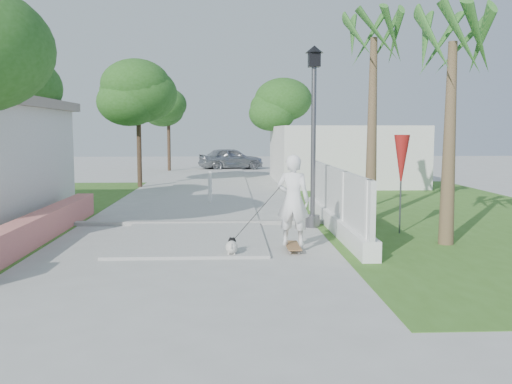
{
  "coord_description": "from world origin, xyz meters",
  "views": [
    {
      "loc": [
        0.85,
        -8.45,
        2.39
      ],
      "look_at": [
        1.4,
        3.52,
        1.1
      ],
      "focal_mm": 40.0,
      "sensor_mm": 36.0,
      "label": 1
    }
  ],
  "objects": [
    {
      "name": "tree_left_mid",
      "position": [
        -5.48,
        8.48,
        3.5
      ],
      "size": [
        3.2,
        3.2,
        4.85
      ],
      "color": "#4C3826",
      "rests_on": "ground"
    },
    {
      "name": "tree_path_right",
      "position": [
        3.22,
        19.98,
        3.49
      ],
      "size": [
        3.0,
        3.0,
        4.79
      ],
      "color": "#4C3826",
      "rests_on": "ground"
    },
    {
      "name": "tree_path_left",
      "position": [
        -2.98,
        15.98,
        3.82
      ],
      "size": [
        3.4,
        3.4,
        5.23
      ],
      "color": "#4C3826",
      "rests_on": "ground"
    },
    {
      "name": "patio_umbrella",
      "position": [
        4.8,
        4.5,
        1.69
      ],
      "size": [
        0.36,
        0.36,
        2.3
      ],
      "color": "#59595E",
      "rests_on": "ground"
    },
    {
      "name": "palm_far",
      "position": [
        4.6,
        6.5,
        4.48
      ],
      "size": [
        1.8,
        1.8,
        5.3
      ],
      "color": "brown",
      "rests_on": "ground"
    },
    {
      "name": "path_strip",
      "position": [
        0.0,
        20.0,
        0.03
      ],
      "size": [
        3.2,
        36.0,
        0.06
      ],
      "primitive_type": "cube",
      "color": "#B7B7B2",
      "rests_on": "ground"
    },
    {
      "name": "pink_wall",
      "position": [
        -3.3,
        3.55,
        0.31
      ],
      "size": [
        0.45,
        8.2,
        0.8
      ],
      "color": "#D5796D",
      "rests_on": "ground"
    },
    {
      "name": "tree_path_far",
      "position": [
        -2.78,
        25.98,
        3.82
      ],
      "size": [
        3.2,
        3.2,
        5.17
      ],
      "color": "#4C3826",
      "rests_on": "ground"
    },
    {
      "name": "building_right",
      "position": [
        6.0,
        18.0,
        1.3
      ],
      "size": [
        6.0,
        8.0,
        2.6
      ],
      "primitive_type": "cube",
      "color": "silver",
      "rests_on": "ground"
    },
    {
      "name": "ground",
      "position": [
        0.0,
        0.0,
        0.0
      ],
      "size": [
        90.0,
        90.0,
        0.0
      ],
      "primitive_type": "plane",
      "color": "#B7B7B2",
      "rests_on": "ground"
    },
    {
      "name": "palm_near",
      "position": [
        5.4,
        3.2,
        3.95
      ],
      "size": [
        1.8,
        1.8,
        4.7
      ],
      "color": "brown",
      "rests_on": "ground"
    },
    {
      "name": "curb",
      "position": [
        0.0,
        6.0,
        0.05
      ],
      "size": [
        6.5,
        0.25,
        0.1
      ],
      "primitive_type": "cube",
      "color": "#999993",
      "rests_on": "ground"
    },
    {
      "name": "bollard",
      "position": [
        0.2,
        10.0,
        0.58
      ],
      "size": [
        0.14,
        0.14,
        1.09
      ],
      "color": "white",
      "rests_on": "ground"
    },
    {
      "name": "lattice_fence",
      "position": [
        3.4,
        5.0,
        0.54
      ],
      "size": [
        0.35,
        7.0,
        1.5
      ],
      "color": "white",
      "rests_on": "ground"
    },
    {
      "name": "parked_car",
      "position": [
        0.92,
        27.03,
        0.67
      ],
      "size": [
        4.25,
        2.68,
        1.35
      ],
      "primitive_type": "imported",
      "rotation": [
        0.0,
        0.0,
        1.87
      ],
      "color": "#ACADB4",
      "rests_on": "ground"
    },
    {
      "name": "dog",
      "position": [
        0.88,
        2.25,
        0.2
      ],
      "size": [
        0.25,
        0.53,
        0.36
      ],
      "rotation": [
        0.0,
        0.0,
        -0.04
      ],
      "color": "silver",
      "rests_on": "ground"
    },
    {
      "name": "grass_right",
      "position": [
        7.0,
        8.0,
        0.01
      ],
      "size": [
        8.0,
        20.0,
        0.01
      ],
      "primitive_type": "cube",
      "color": "#3D6A21",
      "rests_on": "ground"
    },
    {
      "name": "street_lamp",
      "position": [
        2.9,
        5.5,
        2.43
      ],
      "size": [
        0.44,
        0.44,
        4.44
      ],
      "color": "#59595E",
      "rests_on": "ground"
    },
    {
      "name": "skateboarder",
      "position": [
        1.79,
        2.67,
        0.91
      ],
      "size": [
        1.61,
        0.98,
        1.92
      ],
      "rotation": [
        0.0,
        0.0,
        2.82
      ],
      "color": "olive",
      "rests_on": "ground"
    }
  ]
}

